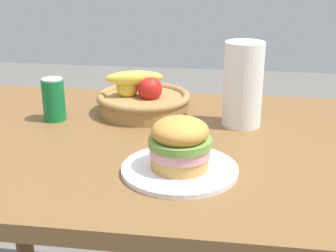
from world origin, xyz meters
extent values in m
cube|color=brown|center=(0.00, 0.00, 0.73)|extent=(1.40, 0.90, 0.04)
cylinder|color=brown|center=(-0.62, 0.37, 0.35)|extent=(0.07, 0.07, 0.71)
cylinder|color=white|center=(0.08, -0.19, 0.76)|extent=(0.26, 0.26, 0.01)
cylinder|color=tan|center=(0.08, -0.19, 0.78)|extent=(0.13, 0.13, 0.03)
cylinder|color=pink|center=(0.08, -0.19, 0.80)|extent=(0.14, 0.14, 0.02)
cylinder|color=olive|center=(0.08, -0.19, 0.82)|extent=(0.14, 0.14, 0.02)
ellipsoid|color=gold|center=(0.08, -0.19, 0.85)|extent=(0.13, 0.13, 0.06)
cylinder|color=#147238|center=(-0.33, 0.11, 0.81)|extent=(0.07, 0.07, 0.12)
cylinder|color=silver|center=(-0.33, 0.11, 0.87)|extent=(0.06, 0.06, 0.00)
cylinder|color=#9E7542|center=(-0.09, 0.22, 0.78)|extent=(0.28, 0.28, 0.05)
torus|color=#9E7542|center=(-0.09, 0.22, 0.80)|extent=(0.29, 0.29, 0.02)
sphere|color=red|center=(-0.06, 0.21, 0.83)|extent=(0.08, 0.08, 0.08)
sphere|color=gold|center=(-0.14, 0.23, 0.83)|extent=(0.07, 0.07, 0.07)
ellipsoid|color=yellow|center=(-0.11, 0.21, 0.86)|extent=(0.18, 0.09, 0.05)
cylinder|color=white|center=(0.21, 0.15, 0.87)|extent=(0.11, 0.11, 0.24)
camera|label=1|loc=(0.19, -1.13, 1.21)|focal=49.71mm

